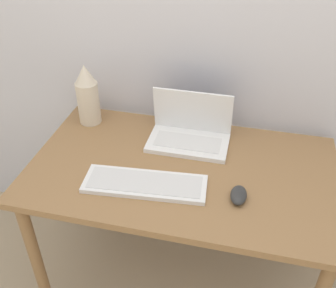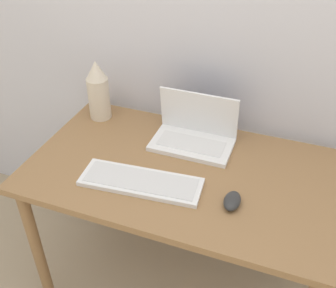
% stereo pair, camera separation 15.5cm
% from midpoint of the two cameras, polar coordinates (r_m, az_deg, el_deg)
% --- Properties ---
extents(wall_back, '(6.00, 0.05, 2.50)m').
position_cam_midpoint_polar(wall_back, '(1.73, 9.76, 17.57)').
color(wall_back, silver).
rests_on(wall_back, ground_plane).
extents(desk, '(1.24, 0.72, 0.77)m').
position_cam_midpoint_polar(desk, '(1.66, 4.57, -6.28)').
color(desk, olive).
rests_on(desk, ground_plane).
extents(laptop, '(0.35, 0.21, 0.22)m').
position_cam_midpoint_polar(laptop, '(1.71, 6.43, 1.48)').
color(laptop, white).
rests_on(laptop, desk).
extents(keyboard, '(0.48, 0.20, 0.02)m').
position_cam_midpoint_polar(keyboard, '(1.51, -1.01, -5.62)').
color(keyboard, white).
rests_on(keyboard, desk).
extents(mouse, '(0.06, 0.10, 0.04)m').
position_cam_midpoint_polar(mouse, '(1.45, 12.37, -8.20)').
color(mouse, '#2D2D2D').
rests_on(mouse, desk).
extents(vase, '(0.10, 0.10, 0.29)m').
position_cam_midpoint_polar(vase, '(1.86, -7.74, 7.62)').
color(vase, beige).
rests_on(vase, desk).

